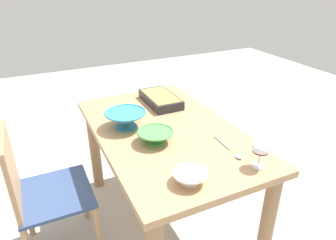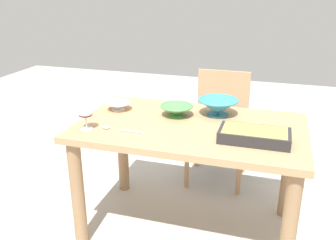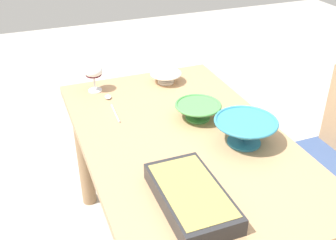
% 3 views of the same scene
% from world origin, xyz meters
% --- Properties ---
extents(dining_table, '(1.33, 0.81, 0.73)m').
position_xyz_m(dining_table, '(0.00, 0.00, 0.60)').
color(dining_table, tan).
rests_on(dining_table, ground_plane).
extents(chair, '(0.44, 0.40, 0.87)m').
position_xyz_m(chair, '(0.06, 0.76, 0.48)').
color(chair, '#334772').
rests_on(chair, ground_plane).
extents(wine_glass, '(0.09, 0.09, 0.14)m').
position_xyz_m(wine_glass, '(-0.55, -0.24, 0.83)').
color(wine_glass, white).
rests_on(wine_glass, dining_table).
extents(casserole_dish, '(0.37, 0.20, 0.06)m').
position_xyz_m(casserole_dish, '(0.38, -0.14, 0.76)').
color(casserole_dish, '#262628').
rests_on(casserole_dish, dining_table).
extents(mixing_bowl, '(0.21, 0.21, 0.07)m').
position_xyz_m(mixing_bowl, '(-0.12, 0.12, 0.77)').
color(mixing_bowl, '#4C994C').
rests_on(mixing_bowl, dining_table).
extents(small_bowl, '(0.16, 0.16, 0.06)m').
position_xyz_m(small_bowl, '(-0.52, 0.12, 0.76)').
color(small_bowl, white).
rests_on(small_bowl, dining_table).
extents(serving_bowl, '(0.25, 0.25, 0.11)m').
position_xyz_m(serving_bowl, '(0.13, 0.21, 0.79)').
color(serving_bowl, teal).
rests_on(serving_bowl, dining_table).
extents(serving_spoon, '(0.27, 0.03, 0.01)m').
position_xyz_m(serving_spoon, '(-0.39, -0.21, 0.74)').
color(serving_spoon, silver).
rests_on(serving_spoon, dining_table).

